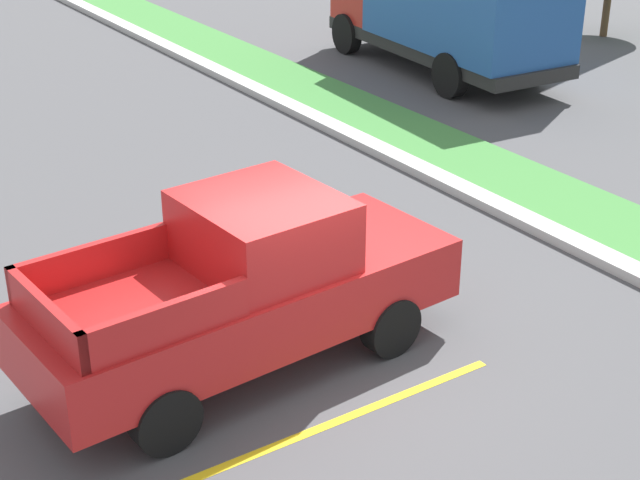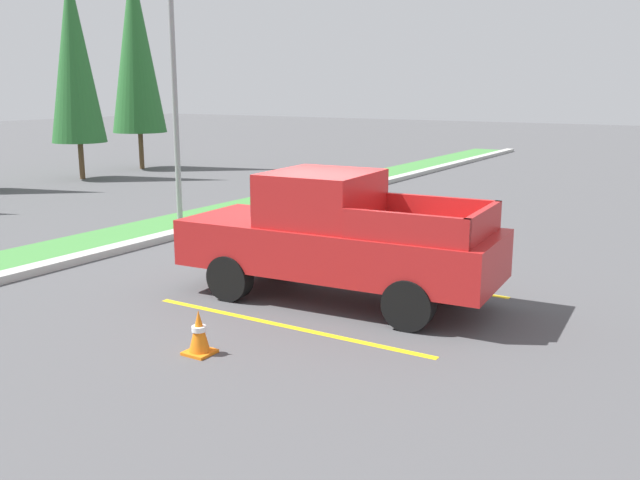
{
  "view_description": "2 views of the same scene",
  "coord_description": "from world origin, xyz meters",
  "px_view_note": "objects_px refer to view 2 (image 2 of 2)",
  "views": [
    {
      "loc": [
        8.29,
        -5.39,
        6.36
      ],
      "look_at": [
        -1.0,
        0.76,
        1.05
      ],
      "focal_mm": 54.43,
      "sensor_mm": 36.0,
      "label": 1
    },
    {
      "loc": [
        -9.95,
        -6.24,
        3.43
      ],
      "look_at": [
        0.24,
        0.06,
        0.79
      ],
      "focal_mm": 39.09,
      "sensor_mm": 36.0,
      "label": 2
    }
  ],
  "objects_px": {
    "street_light": "(177,53)",
    "traffic_cone": "(199,333)",
    "cypress_tree_far_right": "(136,46)",
    "cypress_tree_rightmost": "(74,56)",
    "pickup_truck_main": "(335,237)"
  },
  "relations": [
    {
      "from": "street_light",
      "to": "traffic_cone",
      "type": "relative_size",
      "value": 12.26
    },
    {
      "from": "cypress_tree_rightmost",
      "to": "cypress_tree_far_right",
      "type": "bearing_deg",
      "value": 9.16
    },
    {
      "from": "street_light",
      "to": "traffic_cone",
      "type": "distance_m",
      "value": 9.68
    },
    {
      "from": "pickup_truck_main",
      "to": "street_light",
      "type": "xyz_separation_m",
      "value": [
        3.35,
        6.39,
        3.2
      ]
    },
    {
      "from": "pickup_truck_main",
      "to": "traffic_cone",
      "type": "bearing_deg",
      "value": 174.79
    },
    {
      "from": "pickup_truck_main",
      "to": "street_light",
      "type": "bearing_deg",
      "value": 62.34
    },
    {
      "from": "cypress_tree_far_right",
      "to": "traffic_cone",
      "type": "relative_size",
      "value": 14.4
    },
    {
      "from": "pickup_truck_main",
      "to": "cypress_tree_far_right",
      "type": "distance_m",
      "value": 20.87
    },
    {
      "from": "street_light",
      "to": "cypress_tree_far_right",
      "type": "height_order",
      "value": "cypress_tree_far_right"
    },
    {
      "from": "pickup_truck_main",
      "to": "cypress_tree_far_right",
      "type": "relative_size",
      "value": 0.62
    },
    {
      "from": "street_light",
      "to": "cypress_tree_rightmost",
      "type": "xyz_separation_m",
      "value": [
        4.88,
        9.68,
        0.33
      ]
    },
    {
      "from": "cypress_tree_far_right",
      "to": "pickup_truck_main",
      "type": "bearing_deg",
      "value": -125.52
    },
    {
      "from": "street_light",
      "to": "pickup_truck_main",
      "type": "bearing_deg",
      "value": -117.66
    },
    {
      "from": "pickup_truck_main",
      "to": "cypress_tree_rightmost",
      "type": "height_order",
      "value": "cypress_tree_rightmost"
    },
    {
      "from": "street_light",
      "to": "cypress_tree_rightmost",
      "type": "distance_m",
      "value": 10.84
    }
  ]
}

